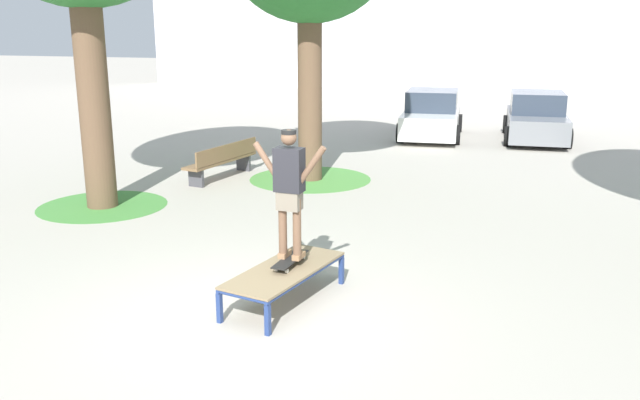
{
  "coord_description": "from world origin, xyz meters",
  "views": [
    {
      "loc": [
        3.14,
        -7.06,
        3.49
      ],
      "look_at": [
        0.23,
        1.97,
        1.0
      ],
      "focal_mm": 37.31,
      "sensor_mm": 36.0,
      "label": 1
    }
  ],
  "objects_px": {
    "skate_box": "(284,272)",
    "car_grey": "(536,118)",
    "skateboard": "(290,260)",
    "car_white": "(432,116)",
    "skater": "(289,186)",
    "park_bench": "(223,160)"
  },
  "relations": [
    {
      "from": "car_grey",
      "to": "park_bench",
      "type": "height_order",
      "value": "car_grey"
    },
    {
      "from": "skate_box",
      "to": "skateboard",
      "type": "xyz_separation_m",
      "value": [
        0.03,
        0.14,
        0.12
      ]
    },
    {
      "from": "skateboard",
      "to": "park_bench",
      "type": "bearing_deg",
      "value": 122.74
    },
    {
      "from": "skater",
      "to": "car_white",
      "type": "bearing_deg",
      "value": 91.04
    },
    {
      "from": "skate_box",
      "to": "skateboard",
      "type": "bearing_deg",
      "value": 78.37
    },
    {
      "from": "skater",
      "to": "park_bench",
      "type": "height_order",
      "value": "skater"
    },
    {
      "from": "skateboard",
      "to": "car_white",
      "type": "height_order",
      "value": "car_white"
    },
    {
      "from": "skater",
      "to": "park_bench",
      "type": "xyz_separation_m",
      "value": [
        -3.98,
        6.19,
        -1.08
      ]
    },
    {
      "from": "car_grey",
      "to": "park_bench",
      "type": "distance_m",
      "value": 10.59
    },
    {
      "from": "skater",
      "to": "car_white",
      "type": "xyz_separation_m",
      "value": [
        -0.25,
        13.82,
        -0.84
      ]
    },
    {
      "from": "car_grey",
      "to": "park_bench",
      "type": "bearing_deg",
      "value": -131.04
    },
    {
      "from": "car_white",
      "to": "skate_box",
      "type": "bearing_deg",
      "value": -89.09
    },
    {
      "from": "car_grey",
      "to": "skate_box",
      "type": "bearing_deg",
      "value": -101.83
    },
    {
      "from": "car_white",
      "to": "park_bench",
      "type": "xyz_separation_m",
      "value": [
        -3.73,
        -7.63,
        -0.24
      ]
    },
    {
      "from": "skate_box",
      "to": "skateboard",
      "type": "distance_m",
      "value": 0.19
    },
    {
      "from": "skateboard",
      "to": "car_grey",
      "type": "bearing_deg",
      "value": 78.17
    },
    {
      "from": "skate_box",
      "to": "car_grey",
      "type": "distance_m",
      "value": 14.64
    },
    {
      "from": "skateboard",
      "to": "car_white",
      "type": "xyz_separation_m",
      "value": [
        -0.25,
        13.82,
        0.15
      ]
    },
    {
      "from": "skateboard",
      "to": "car_grey",
      "type": "height_order",
      "value": "car_grey"
    },
    {
      "from": "car_grey",
      "to": "park_bench",
      "type": "relative_size",
      "value": 1.76
    },
    {
      "from": "skate_box",
      "to": "car_white",
      "type": "distance_m",
      "value": 13.97
    },
    {
      "from": "skateboard",
      "to": "car_grey",
      "type": "distance_m",
      "value": 14.49
    }
  ]
}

